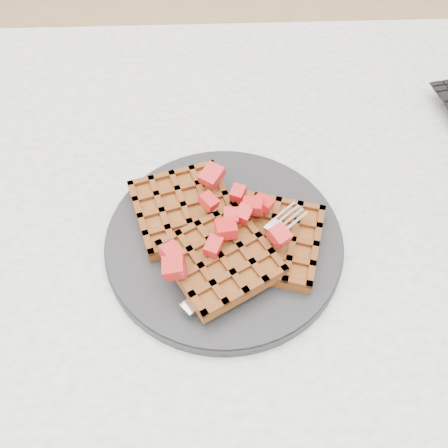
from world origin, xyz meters
TOP-DOWN VIEW (x-y plane):
  - ground at (0.00, 0.00)m, footprint 4.00×4.00m
  - table at (0.00, 0.00)m, footprint 1.20×0.80m
  - plate at (-0.07, -0.04)m, footprint 0.27×0.27m
  - waffles at (-0.07, -0.04)m, footprint 0.23×0.21m
  - strawberry_pile at (-0.07, -0.04)m, footprint 0.15×0.15m
  - fork at (-0.04, -0.07)m, footprint 0.15×0.14m

SIDE VIEW (x-z plane):
  - ground at x=0.00m, z-range 0.00..0.00m
  - table at x=0.00m, z-range 0.26..1.01m
  - plate at x=-0.07m, z-range 0.75..0.77m
  - fork at x=-0.04m, z-range 0.77..0.78m
  - waffles at x=-0.07m, z-range 0.76..0.79m
  - strawberry_pile at x=-0.07m, z-range 0.79..0.82m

